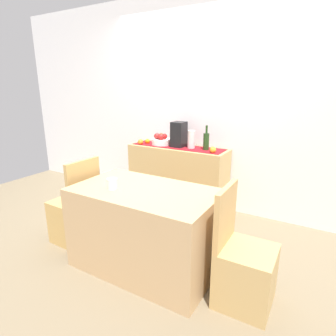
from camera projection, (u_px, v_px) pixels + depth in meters
ground_plane at (155, 242)px, 2.99m from camera, size 6.40×6.40×0.02m
room_wall_rear at (204, 105)px, 3.58m from camera, size 6.40×0.06×2.70m
sideboard_console at (177, 177)px, 3.74m from camera, size 1.30×0.42×0.82m
table_runner at (178, 147)px, 3.63m from camera, size 1.23×0.32×0.01m
fruit_bowl at (162, 142)px, 3.73m from camera, size 0.26×0.26×0.07m
apple_front at (161, 137)px, 3.66m from camera, size 0.07×0.07×0.07m
apple_right at (164, 136)px, 3.71m from camera, size 0.07×0.07×0.07m
apple_left at (161, 136)px, 3.77m from camera, size 0.07×0.07×0.07m
apple_rear at (157, 136)px, 3.71m from camera, size 0.08×0.08×0.08m
wine_bottle at (206, 141)px, 3.41m from camera, size 0.07×0.07×0.30m
coffee_maker at (179, 135)px, 3.58m from camera, size 0.16×0.18×0.32m
ceramic_vase at (191, 139)px, 3.50m from camera, size 0.09×0.09×0.23m
orange_loose_end at (213, 150)px, 3.28m from camera, size 0.08×0.08×0.08m
orange_loose_mid at (141, 142)px, 3.76m from camera, size 0.07×0.07×0.07m
orange_loose_near_bowl at (147, 141)px, 3.82m from camera, size 0.07×0.07×0.07m
dining_table at (145, 229)px, 2.48m from camera, size 1.24×0.72×0.74m
coffee_cup at (112, 184)px, 2.37m from camera, size 0.09×0.09×0.09m
chair_near_window at (76, 217)px, 2.94m from camera, size 0.41×0.41×0.90m
chair_by_corner at (244, 271)px, 2.08m from camera, size 0.41×0.41×0.90m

